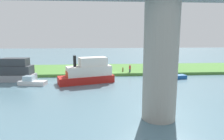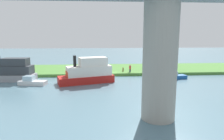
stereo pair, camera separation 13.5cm
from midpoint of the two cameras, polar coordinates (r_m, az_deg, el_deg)
The scene contains 9 objects.
ground_plane at distance 36.14m, azimuth -1.49°, elevation -1.80°, with size 160.00×160.00×0.00m, color slate.
grassy_bank at distance 41.99m, azimuth -1.90°, elevation 0.17°, with size 80.00×12.00×0.50m, color #4C8438.
bridge_pylon at distance 17.60m, azimuth 13.43°, elevation 2.42°, with size 2.88×2.88×10.13m, color #9E998E.
person_on_bank at distance 37.63m, azimuth 5.17°, elevation 0.48°, with size 0.49×0.49×1.39m.
mooring_post at distance 38.11m, azimuth 3.20°, elevation 0.13°, with size 0.20×0.20×0.75m, color brown.
houseboat_blue at distance 31.42m, azimuth -6.64°, elevation -0.69°, with size 8.77×5.10×4.25m.
riverboat_paddlewheel at distance 35.58m, azimuth 17.12°, elevation -1.66°, with size 4.08×2.20×1.29m.
motorboat_red at distance 32.22m, azimuth -21.36°, elevation -3.04°, with size 4.21×2.22×1.33m.
skiff_small at distance 36.25m, azimuth -26.14°, elevation -0.39°, with size 7.99×3.23×3.99m.
Camera 2 is at (1.65, 35.37, 7.23)m, focal length 32.75 mm.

